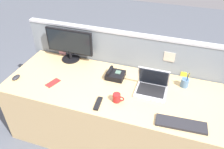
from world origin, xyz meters
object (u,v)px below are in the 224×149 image
(desktop_monitor, at_px, (69,44))
(computer_mouse_right_hand, at_px, (16,77))
(cell_phone_red_case, at_px, (53,83))
(coffee_mug, at_px, (117,98))
(desk_phone, at_px, (115,75))
(laptop, at_px, (152,85))
(pen_cup, at_px, (185,83))
(keyboard_main, at_px, (181,124))
(tv_remote, at_px, (98,103))

(desktop_monitor, xyz_separation_m, computer_mouse_right_hand, (-0.38, -0.54, -0.19))
(cell_phone_red_case, xyz_separation_m, coffee_mug, (0.71, -0.05, 0.04))
(desk_phone, relative_size, coffee_mug, 1.68)
(laptop, distance_m, cell_phone_red_case, 1.01)
(desktop_monitor, distance_m, pen_cup, 1.34)
(computer_mouse_right_hand, bearing_deg, coffee_mug, 4.94)
(computer_mouse_right_hand, bearing_deg, cell_phone_red_case, 12.07)
(cell_phone_red_case, bearing_deg, desktop_monitor, 113.70)
(laptop, distance_m, computer_mouse_right_hand, 1.43)
(computer_mouse_right_hand, bearing_deg, desktop_monitor, 59.91)
(keyboard_main, relative_size, pen_cup, 2.29)
(tv_remote, distance_m, coffee_mug, 0.18)
(pen_cup, xyz_separation_m, tv_remote, (-0.73, -0.52, -0.04))
(laptop, bearing_deg, pen_cup, 28.89)
(pen_cup, height_order, cell_phone_red_case, pen_cup)
(keyboard_main, distance_m, cell_phone_red_case, 1.31)
(desk_phone, xyz_separation_m, cell_phone_red_case, (-0.58, -0.30, -0.03))
(keyboard_main, bearing_deg, desk_phone, 144.02)
(keyboard_main, distance_m, tv_remote, 0.75)
(desktop_monitor, height_order, keyboard_main, desktop_monitor)
(laptop, xyz_separation_m, cell_phone_red_case, (-0.99, -0.21, -0.06))
(desktop_monitor, xyz_separation_m, coffee_mug, (0.75, -0.54, -0.17))
(pen_cup, bearing_deg, keyboard_main, -88.79)
(cell_phone_red_case, height_order, tv_remote, tv_remote)
(computer_mouse_right_hand, xyz_separation_m, tv_remote, (0.97, -0.09, -0.01))
(laptop, relative_size, computer_mouse_right_hand, 3.02)
(tv_remote, bearing_deg, laptop, 33.87)
(cell_phone_red_case, height_order, coffee_mug, coffee_mug)
(keyboard_main, distance_m, pen_cup, 0.54)
(laptop, height_order, coffee_mug, laptop)
(keyboard_main, height_order, computer_mouse_right_hand, computer_mouse_right_hand)
(desk_phone, bearing_deg, desktop_monitor, 163.22)
(keyboard_main, bearing_deg, coffee_mug, 166.03)
(laptop, bearing_deg, desk_phone, 167.55)
(tv_remote, bearing_deg, cell_phone_red_case, 159.95)
(cell_phone_red_case, bearing_deg, computer_mouse_right_hand, -153.29)
(pen_cup, bearing_deg, coffee_mug, -143.69)
(desk_phone, height_order, computer_mouse_right_hand, desk_phone)
(keyboard_main, relative_size, cell_phone_red_case, 2.72)
(desktop_monitor, distance_m, laptop, 1.07)
(laptop, distance_m, desk_phone, 0.42)
(tv_remote, relative_size, coffee_mug, 1.53)
(keyboard_main, relative_size, computer_mouse_right_hand, 4.19)
(computer_mouse_right_hand, bearing_deg, keyboard_main, 1.33)
(desk_phone, bearing_deg, tv_remote, -92.40)
(desktop_monitor, relative_size, computer_mouse_right_hand, 5.64)
(laptop, relative_size, cell_phone_red_case, 1.96)
(computer_mouse_right_hand, bearing_deg, desk_phone, 24.46)
(tv_remote, bearing_deg, pen_cup, 29.80)
(cell_phone_red_case, xyz_separation_m, tv_remote, (0.56, -0.14, 0.01))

